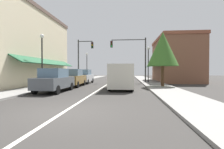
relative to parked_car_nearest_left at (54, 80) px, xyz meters
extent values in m
plane|color=#33302D|center=(3.05, 11.93, -0.88)|extent=(80.00, 80.00, 0.00)
cube|color=gray|center=(-2.45, 11.93, -0.82)|extent=(2.60, 56.00, 0.12)
cube|color=gray|center=(8.55, 11.93, -0.82)|extent=(2.60, 56.00, 0.12)
cube|color=silver|center=(3.05, 11.93, -0.88)|extent=(0.14, 52.00, 0.01)
cube|color=beige|center=(-5.81, 5.93, 3.12)|extent=(4.11, 14.00, 8.00)
cube|color=brown|center=(-5.81, 5.93, 7.32)|extent=(4.31, 14.20, 0.40)
cube|color=slate|center=(-3.81, 5.93, 0.52)|extent=(0.08, 10.64, 1.80)
cube|color=#194C2D|center=(-3.20, 5.93, 1.72)|extent=(1.27, 11.76, 0.73)
cube|color=slate|center=(-3.81, 2.85, 4.88)|extent=(0.08, 1.10, 1.30)
cube|color=slate|center=(-3.81, 9.01, 4.88)|extent=(0.08, 1.10, 1.30)
cube|color=brown|center=(12.47, 13.93, 2.15)|extent=(5.24, 10.00, 6.05)
cube|color=brown|center=(12.47, 13.93, 5.38)|extent=(5.44, 10.20, 0.40)
cube|color=slate|center=(9.91, 13.93, 0.52)|extent=(0.08, 7.60, 1.80)
cube|color=#194C2D|center=(9.30, 13.93, 1.72)|extent=(1.27, 8.40, 0.73)
cube|color=slate|center=(9.91, 11.73, 3.48)|extent=(0.08, 1.10, 1.30)
cube|color=slate|center=(9.91, 16.13, 3.48)|extent=(0.08, 1.10, 1.30)
cube|color=#4C5156|center=(0.00, 0.03, -0.17)|extent=(1.76, 4.12, 0.80)
cube|color=slate|center=(0.00, -0.07, 0.56)|extent=(1.54, 2.01, 0.66)
cylinder|color=black|center=(-0.78, 1.39, -0.57)|extent=(0.21, 0.62, 0.62)
cylinder|color=black|center=(0.80, 1.37, -0.57)|extent=(0.21, 0.62, 0.62)
cylinder|color=black|center=(-0.80, -1.32, -0.57)|extent=(0.21, 0.62, 0.62)
cylinder|color=black|center=(0.78, -1.34, -0.57)|extent=(0.21, 0.62, 0.62)
cube|color=brown|center=(-0.03, 4.49, -0.17)|extent=(1.83, 4.15, 0.80)
cube|color=slate|center=(-0.03, 4.39, 0.56)|extent=(1.58, 2.04, 0.66)
cylinder|color=black|center=(-0.86, 5.82, -0.57)|extent=(0.22, 0.63, 0.62)
cylinder|color=black|center=(0.72, 5.87, -0.57)|extent=(0.22, 0.63, 0.62)
cylinder|color=black|center=(-0.79, 3.12, -0.57)|extent=(0.22, 0.63, 0.62)
cylinder|color=black|center=(0.80, 3.16, -0.57)|extent=(0.22, 0.63, 0.62)
cube|color=#B7BABF|center=(-0.08, 8.94, -0.17)|extent=(1.73, 4.11, 0.80)
cube|color=slate|center=(-0.08, 8.84, 0.56)|extent=(1.53, 2.00, 0.66)
cylinder|color=black|center=(-0.87, 10.30, -0.57)|extent=(0.20, 0.62, 0.62)
cylinder|color=black|center=(0.71, 10.29, -0.57)|extent=(0.20, 0.62, 0.62)
cylinder|color=black|center=(-0.88, 7.59, -0.57)|extent=(0.20, 0.62, 0.62)
cylinder|color=black|center=(0.70, 7.59, -0.57)|extent=(0.20, 0.62, 0.62)
cube|color=beige|center=(4.90, 2.51, 0.29)|extent=(2.06, 5.04, 1.90)
cube|color=slate|center=(4.85, 4.91, 0.72)|extent=(1.73, 0.31, 0.84)
cube|color=black|center=(4.85, 5.09, -0.40)|extent=(1.87, 0.24, 0.24)
cylinder|color=black|center=(3.99, 4.04, -0.52)|extent=(0.25, 0.72, 0.72)
cylinder|color=black|center=(5.75, 4.08, -0.52)|extent=(0.25, 0.72, 0.72)
cylinder|color=black|center=(4.05, 0.94, -0.52)|extent=(0.25, 0.72, 0.72)
cylinder|color=black|center=(5.82, 0.98, -0.52)|extent=(0.25, 0.72, 0.72)
cylinder|color=#333333|center=(7.85, 11.18, 2.18)|extent=(0.18, 0.18, 6.11)
cylinder|color=#333333|center=(5.54, 11.18, 4.98)|extent=(4.61, 0.12, 0.12)
cube|color=black|center=(3.23, 11.00, 4.38)|extent=(0.30, 0.24, 0.90)
sphere|color=#420F0F|center=(3.23, 10.87, 4.66)|extent=(0.20, 0.20, 0.20)
sphere|color=#3D2D0C|center=(3.23, 10.87, 4.38)|extent=(0.20, 0.20, 0.20)
sphere|color=green|center=(3.23, 10.87, 4.10)|extent=(0.20, 0.20, 0.20)
cylinder|color=#333333|center=(-1.75, 12.11, 2.20)|extent=(0.18, 0.18, 6.16)
cylinder|color=#333333|center=(-0.70, 12.11, 5.03)|extent=(2.11, 0.12, 0.12)
cube|color=black|center=(0.36, 11.93, 4.43)|extent=(0.30, 0.24, 0.90)
sphere|color=#420F0F|center=(0.36, 11.80, 4.71)|extent=(0.20, 0.20, 0.20)
sphere|color=yellow|center=(0.36, 11.80, 4.43)|extent=(0.20, 0.20, 0.20)
sphere|color=#0C3316|center=(0.36, 11.80, 4.15)|extent=(0.20, 0.20, 0.20)
cylinder|color=black|center=(-2.08, 2.13, 1.37)|extent=(0.12, 0.12, 4.50)
sphere|color=white|center=(-2.08, 2.13, 3.80)|extent=(0.36, 0.36, 0.36)
cylinder|color=black|center=(8.12, 10.28, 1.30)|extent=(0.12, 0.12, 4.37)
sphere|color=white|center=(8.12, 10.28, 3.67)|extent=(0.36, 0.36, 0.36)
cylinder|color=black|center=(-1.86, 17.71, 1.37)|extent=(0.12, 0.12, 4.50)
sphere|color=white|center=(-1.86, 17.71, 3.80)|extent=(0.36, 0.36, 0.36)
cylinder|color=#4C331E|center=(8.83, 4.58, 0.38)|extent=(0.30, 0.30, 2.52)
cone|color=#386626|center=(8.83, 4.58, 2.83)|extent=(2.99, 2.99, 3.29)
camera|label=1|loc=(5.51, -12.32, 0.69)|focal=27.38mm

